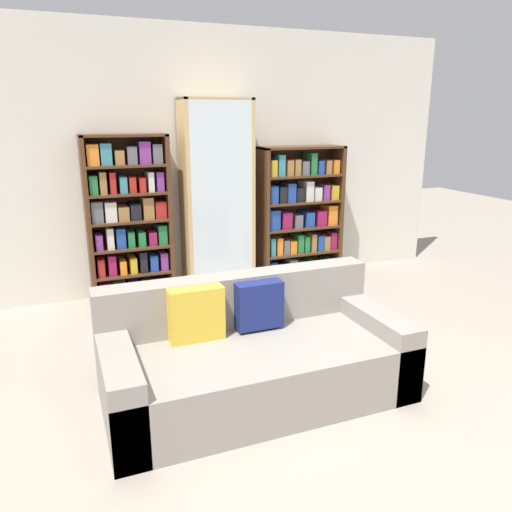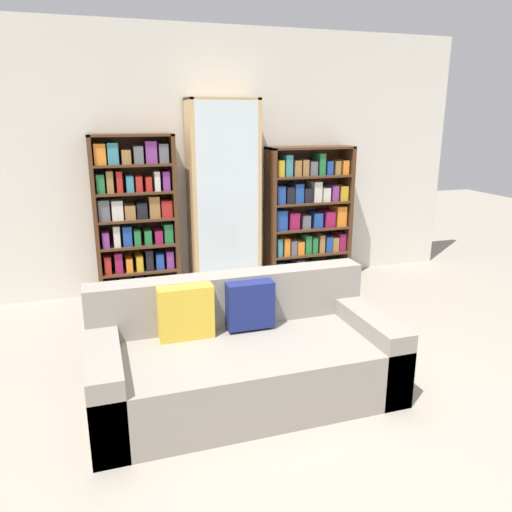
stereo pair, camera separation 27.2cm
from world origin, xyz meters
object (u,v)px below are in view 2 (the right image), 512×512
at_px(wine_bottle, 335,308).
at_px(bookshelf_left, 135,219).
at_px(display_cabinet, 224,199).
at_px(couch, 242,357).
at_px(bookshelf_right, 308,218).

bearing_deg(wine_bottle, bookshelf_left, 140.99).
relative_size(display_cabinet, wine_bottle, 5.07).
bearing_deg(display_cabinet, wine_bottle, -61.83).
relative_size(couch, bookshelf_left, 1.19).
distance_m(bookshelf_left, display_cabinet, 0.93).
bearing_deg(wine_bottle, couch, -142.70).
xyz_separation_m(bookshelf_left, display_cabinet, (0.91, -0.02, 0.16)).
xyz_separation_m(couch, bookshelf_right, (1.40, 2.14, 0.45)).
height_order(display_cabinet, bookshelf_right, display_cabinet).
relative_size(couch, wine_bottle, 5.01).
bearing_deg(wine_bottle, display_cabinet, 118.17).
xyz_separation_m(couch, bookshelf_left, (-0.48, 2.14, 0.55)).
bearing_deg(display_cabinet, couch, -101.51).
distance_m(display_cabinet, wine_bottle, 1.67).
xyz_separation_m(bookshelf_left, wine_bottle, (1.59, -1.29, -0.66)).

